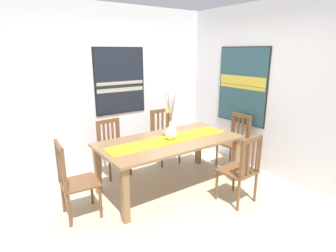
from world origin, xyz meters
TOP-DOWN VIEW (x-y plane):
  - ground_plane at (0.00, 0.00)m, footprint 6.40×6.40m
  - wall_back at (0.00, 1.86)m, footprint 6.40×0.12m
  - wall_side at (1.86, 0.00)m, footprint 0.12×6.40m
  - dining_table at (0.17, 0.45)m, footprint 2.02×1.01m
  - table_runner at (0.17, 0.45)m, footprint 1.86×0.36m
  - centerpiece_vase at (0.18, 0.42)m, footprint 0.17×0.17m
  - chair_0 at (0.67, 1.32)m, footprint 0.45×0.45m
  - chair_1 at (-1.19, 0.48)m, footprint 0.45×0.45m
  - chair_2 at (-0.31, 1.36)m, footprint 0.44×0.44m
  - chair_3 at (1.53, 0.42)m, footprint 0.43×0.43m
  - chair_4 at (0.68, -0.44)m, footprint 0.44×0.44m
  - painting_on_back_wall at (0.08, 1.79)m, footprint 0.92×0.05m
  - painting_on_side_wall at (1.79, 0.57)m, footprint 0.05×1.03m

SIDE VIEW (x-z plane):
  - ground_plane at x=0.00m, z-range -0.03..0.00m
  - chair_2 at x=-0.31m, z-range 0.03..0.91m
  - chair_3 at x=1.53m, z-range 0.02..0.93m
  - chair_1 at x=-1.19m, z-range 0.00..0.96m
  - chair_4 at x=0.68m, z-range 0.01..0.95m
  - chair_0 at x=0.67m, z-range 0.01..0.95m
  - dining_table at x=0.17m, z-range 0.28..1.01m
  - table_runner at x=0.17m, z-range 0.73..0.74m
  - centerpiece_vase at x=0.18m, z-range 0.54..1.20m
  - wall_back at x=0.00m, z-range 0.00..2.70m
  - wall_side at x=1.86m, z-range 0.00..2.70m
  - painting_on_side_wall at x=1.79m, z-range 0.72..2.02m
  - painting_on_back_wall at x=0.08m, z-range 0.89..2.02m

